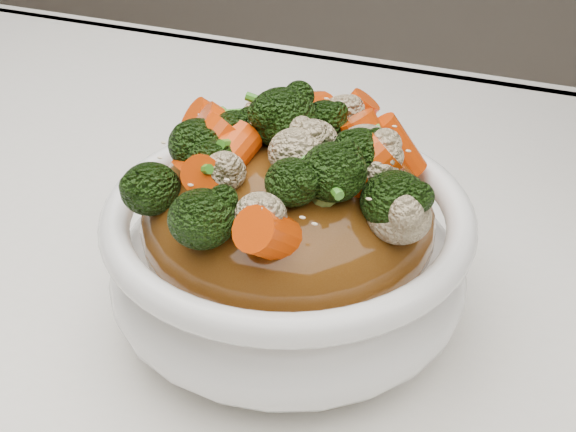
% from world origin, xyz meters
% --- Properties ---
extents(tablecloth, '(1.20, 0.80, 0.04)m').
position_xyz_m(tablecloth, '(0.00, 0.00, 0.73)').
color(tablecloth, white).
rests_on(tablecloth, dining_table).
extents(bowl, '(0.25, 0.25, 0.08)m').
position_xyz_m(bowl, '(0.05, 0.03, 0.79)').
color(bowl, white).
rests_on(bowl, tablecloth).
extents(sauce_base, '(0.20, 0.20, 0.09)m').
position_xyz_m(sauce_base, '(0.05, 0.03, 0.81)').
color(sauce_base, '#5B330F').
rests_on(sauce_base, bowl).
extents(carrots, '(0.20, 0.20, 0.05)m').
position_xyz_m(carrots, '(0.05, 0.03, 0.87)').
color(carrots, '#ED4607').
rests_on(carrots, sauce_base).
extents(broccoli, '(0.20, 0.20, 0.04)m').
position_xyz_m(broccoli, '(0.05, 0.03, 0.87)').
color(broccoli, black).
rests_on(broccoli, sauce_base).
extents(cauliflower, '(0.20, 0.20, 0.03)m').
position_xyz_m(cauliflower, '(0.05, 0.03, 0.87)').
color(cauliflower, beige).
rests_on(cauliflower, sauce_base).
extents(scallions, '(0.15, 0.15, 0.02)m').
position_xyz_m(scallions, '(0.05, 0.03, 0.87)').
color(scallions, '#39891F').
rests_on(scallions, sauce_base).
extents(sesame_seeds, '(0.18, 0.18, 0.01)m').
position_xyz_m(sesame_seeds, '(0.05, 0.03, 0.87)').
color(sesame_seeds, beige).
rests_on(sesame_seeds, sauce_base).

